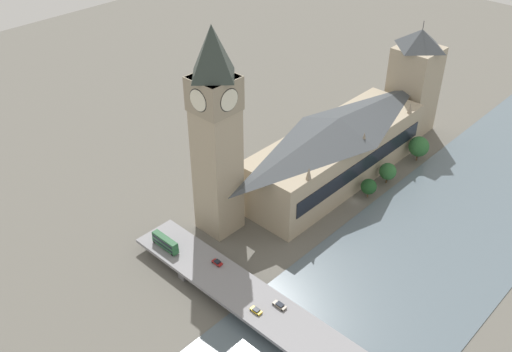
{
  "coord_description": "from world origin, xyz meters",
  "views": [
    {
      "loc": [
        -100.55,
        166.54,
        142.09
      ],
      "look_at": [
        21.74,
        36.88,
        20.91
      ],
      "focal_mm": 40.0,
      "sensor_mm": 36.0,
      "label": 1
    }
  ],
  "objects_px": {
    "victoria_tower": "(414,82)",
    "car_northbound_mid": "(256,310)",
    "parliament_hall": "(337,149)",
    "road_bridge": "(317,347)",
    "car_southbound_lead": "(280,305)",
    "car_northbound_lead": "(217,262)",
    "clock_tower": "(216,129)",
    "double_decker_bus_rear": "(165,242)"
  },
  "relations": [
    {
      "from": "road_bridge",
      "to": "car_northbound_mid",
      "type": "height_order",
      "value": "car_northbound_mid"
    },
    {
      "from": "clock_tower",
      "to": "car_northbound_mid",
      "type": "height_order",
      "value": "clock_tower"
    },
    {
      "from": "victoria_tower",
      "to": "car_northbound_lead",
      "type": "relative_size",
      "value": 14.53
    },
    {
      "from": "double_decker_bus_rear",
      "to": "car_northbound_mid",
      "type": "distance_m",
      "value": 44.56
    },
    {
      "from": "car_southbound_lead",
      "to": "clock_tower",
      "type": "bearing_deg",
      "value": -22.06
    },
    {
      "from": "victoria_tower",
      "to": "car_northbound_mid",
      "type": "relative_size",
      "value": 14.15
    },
    {
      "from": "double_decker_bus_rear",
      "to": "car_southbound_lead",
      "type": "height_order",
      "value": "double_decker_bus_rear"
    },
    {
      "from": "parliament_hall",
      "to": "car_southbound_lead",
      "type": "xyz_separation_m",
      "value": [
        -35.66,
        77.04,
        -8.94
      ]
    },
    {
      "from": "clock_tower",
      "to": "road_bridge",
      "type": "height_order",
      "value": "clock_tower"
    },
    {
      "from": "parliament_hall",
      "to": "car_southbound_lead",
      "type": "bearing_deg",
      "value": 114.84
    },
    {
      "from": "parliament_hall",
      "to": "car_northbound_mid",
      "type": "xyz_separation_m",
      "value": [
        -31.7,
        83.75,
        -8.99
      ]
    },
    {
      "from": "road_bridge",
      "to": "double_decker_bus_rear",
      "type": "height_order",
      "value": "double_decker_bus_rear"
    },
    {
      "from": "parliament_hall",
      "to": "victoria_tower",
      "type": "xyz_separation_m",
      "value": [
        0.06,
        -60.37,
        11.02
      ]
    },
    {
      "from": "clock_tower",
      "to": "double_decker_bus_rear",
      "type": "bearing_deg",
      "value": 89.23
    },
    {
      "from": "clock_tower",
      "to": "car_southbound_lead",
      "type": "xyz_separation_m",
      "value": [
        -48.13,
        19.51,
        -37.58
      ]
    },
    {
      "from": "parliament_hall",
      "to": "double_decker_bus_rear",
      "type": "relative_size",
      "value": 7.79
    },
    {
      "from": "road_bridge",
      "to": "double_decker_bus_rear",
      "type": "relative_size",
      "value": 13.05
    },
    {
      "from": "parliament_hall",
      "to": "road_bridge",
      "type": "height_order",
      "value": "parliament_hall"
    },
    {
      "from": "road_bridge",
      "to": "car_southbound_lead",
      "type": "relative_size",
      "value": 33.23
    },
    {
      "from": "parliament_hall",
      "to": "car_southbound_lead",
      "type": "distance_m",
      "value": 85.37
    },
    {
      "from": "double_decker_bus_rear",
      "to": "car_northbound_mid",
      "type": "xyz_separation_m",
      "value": [
        -44.52,
        -0.24,
        -2.04
      ]
    },
    {
      "from": "double_decker_bus_rear",
      "to": "car_northbound_lead",
      "type": "distance_m",
      "value": 20.89
    },
    {
      "from": "clock_tower",
      "to": "victoria_tower",
      "type": "bearing_deg",
      "value": -96.01
    },
    {
      "from": "victoria_tower",
      "to": "road_bridge",
      "type": "distance_m",
      "value": 152.41
    },
    {
      "from": "victoria_tower",
      "to": "car_southbound_lead",
      "type": "height_order",
      "value": "victoria_tower"
    },
    {
      "from": "road_bridge",
      "to": "car_northbound_mid",
      "type": "bearing_deg",
      "value": 8.23
    },
    {
      "from": "clock_tower",
      "to": "victoria_tower",
      "type": "xyz_separation_m",
      "value": [
        -12.41,
        -117.9,
        -17.61
      ]
    },
    {
      "from": "car_northbound_lead",
      "to": "car_southbound_lead",
      "type": "relative_size",
      "value": 0.82
    },
    {
      "from": "road_bridge",
      "to": "double_decker_bus_rear",
      "type": "bearing_deg",
      "value": 2.96
    },
    {
      "from": "car_northbound_lead",
      "to": "car_northbound_mid",
      "type": "distance_m",
      "value": 25.79
    },
    {
      "from": "parliament_hall",
      "to": "clock_tower",
      "type": "relative_size",
      "value": 1.15
    },
    {
      "from": "parliament_hall",
      "to": "car_northbound_lead",
      "type": "bearing_deg",
      "value": 95.03
    },
    {
      "from": "double_decker_bus_rear",
      "to": "car_northbound_mid",
      "type": "bearing_deg",
      "value": -179.69
    },
    {
      "from": "car_northbound_mid",
      "to": "clock_tower",
      "type": "bearing_deg",
      "value": -30.69
    },
    {
      "from": "victoria_tower",
      "to": "double_decker_bus_rear",
      "type": "xyz_separation_m",
      "value": [
        12.76,
        144.35,
        -17.97
      ]
    },
    {
      "from": "car_northbound_mid",
      "to": "car_southbound_lead",
      "type": "relative_size",
      "value": 0.84
    },
    {
      "from": "double_decker_bus_rear",
      "to": "car_southbound_lead",
      "type": "xyz_separation_m",
      "value": [
        -48.48,
        -6.94,
        -2.0
      ]
    },
    {
      "from": "road_bridge",
      "to": "car_southbound_lead",
      "type": "distance_m",
      "value": 18.6
    },
    {
      "from": "road_bridge",
      "to": "clock_tower",
      "type": "bearing_deg",
      "value": -19.13
    },
    {
      "from": "victoria_tower",
      "to": "car_northbound_lead",
      "type": "bearing_deg",
      "value": 92.85
    },
    {
      "from": "clock_tower",
      "to": "car_northbound_mid",
      "type": "xyz_separation_m",
      "value": [
        -44.16,
        26.21,
        -37.63
      ]
    },
    {
      "from": "parliament_hall",
      "to": "double_decker_bus_rear",
      "type": "distance_m",
      "value": 85.24
    }
  ]
}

